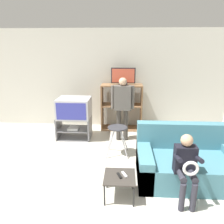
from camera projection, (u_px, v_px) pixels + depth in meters
name	position (u px, v px, depth m)	size (l,w,h in m)	color
wall_back	(106.00, 79.00, 5.88)	(6.40, 0.06, 2.60)	beige
tv_stand	(74.00, 128.00, 5.28)	(0.80, 0.52, 0.52)	slate
television_main	(74.00, 108.00, 5.15)	(0.76, 0.63, 0.47)	#B2B2B7
media_shelf	(122.00, 107.00, 5.77)	(1.07, 0.44, 1.20)	#8E6642
television_flat	(123.00, 77.00, 5.52)	(0.61, 0.20, 0.43)	black
folding_stool	(117.00, 131.00, 4.39)	(0.45, 0.43, 0.60)	#B7B7BC
snack_table	(120.00, 178.00, 3.15)	(0.45, 0.45, 0.34)	#38332D
remote_control_black	(119.00, 176.00, 3.14)	(0.04, 0.14, 0.02)	black
remote_control_white	(124.00, 174.00, 3.17)	(0.04, 0.14, 0.02)	silver
couch	(188.00, 163.00, 3.63)	(1.66, 0.99, 0.86)	teal
person_standing_adult	(122.00, 103.00, 4.99)	(0.53, 0.20, 1.48)	#3D3833
person_seated_child	(186.00, 164.00, 3.01)	(0.33, 0.43, 0.98)	#2D2D38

